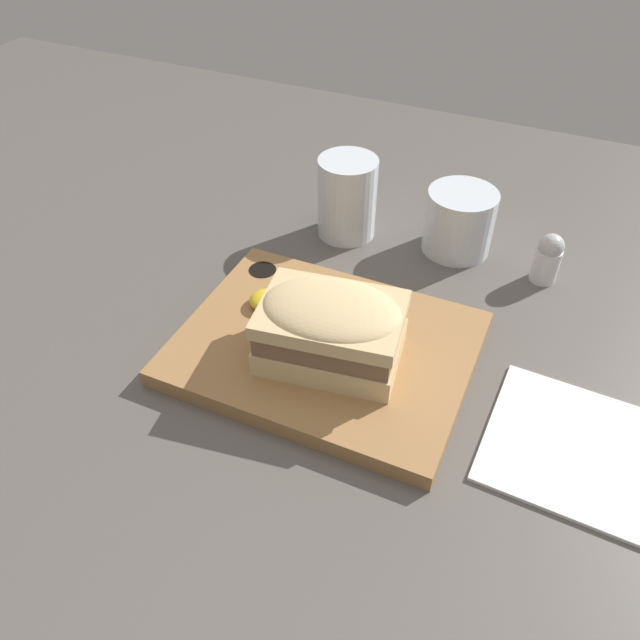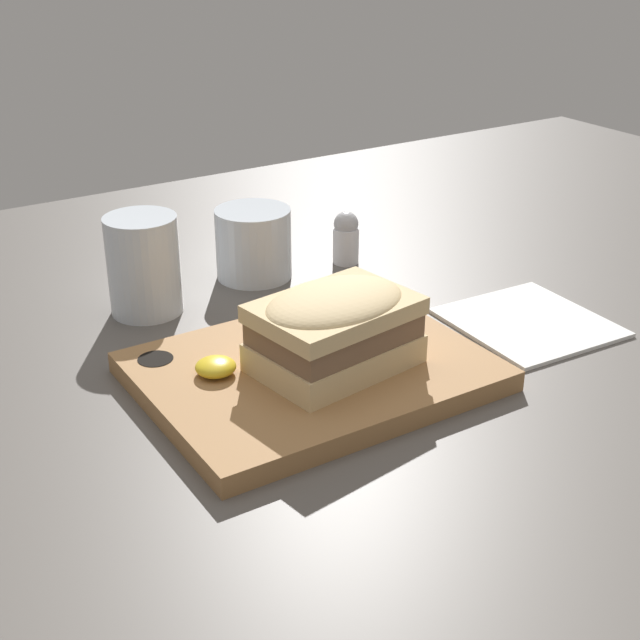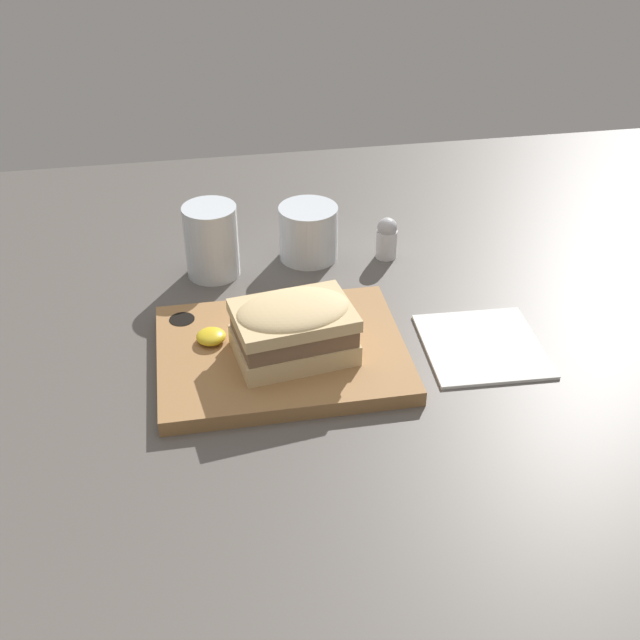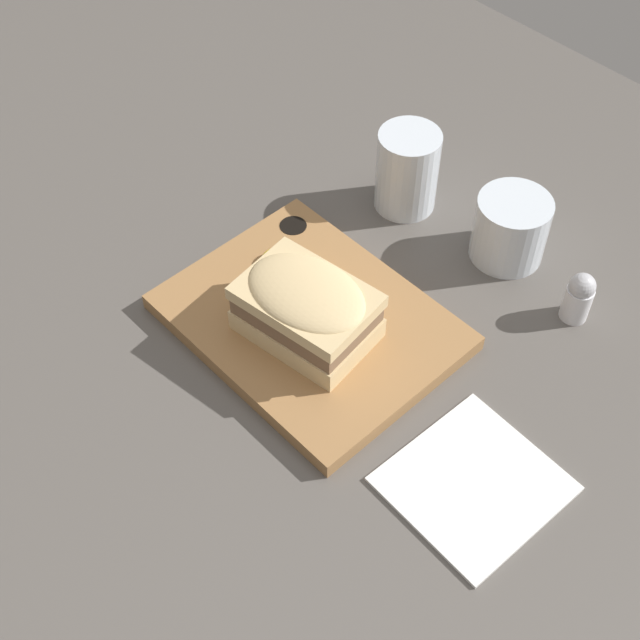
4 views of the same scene
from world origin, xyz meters
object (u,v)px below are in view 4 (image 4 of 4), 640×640
sandwich (307,307)px  water_glass (407,175)px  wine_glass (510,231)px  napkin (474,484)px  salt_shaker (579,297)px  serving_board (308,322)px

sandwich → water_glass: water_glass is taller
sandwich → wine_glass: (5.91, 25.53, -2.13)cm
sandwich → wine_glass: bearing=77.0°
wine_glass → napkin: wine_glass is taller
napkin → salt_shaker: (-6.21, 23.68, 2.91)cm
wine_glass → napkin: bearing=-56.1°
water_glass → wine_glass: bearing=9.4°
water_glass → salt_shaker: 24.86cm
serving_board → salt_shaker: salt_shaker is taller
sandwich → water_glass: size_ratio=1.43×
wine_glass → napkin: (17.24, -25.67, -3.41)cm
wine_glass → napkin: 31.11cm
serving_board → wine_glass: wine_glass is taller
sandwich → serving_board: bearing=133.7°
water_glass → sandwich: bearing=-71.3°
water_glass → napkin: water_glass is taller
serving_board → water_glass: size_ratio=2.85×
salt_shaker → water_glass: bearing=-179.3°
serving_board → salt_shaker: size_ratio=4.71×
sandwich → wine_glass: 26.29cm
wine_glass → napkin: size_ratio=0.55×
wine_glass → salt_shaker: (11.03, -1.99, -0.50)cm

